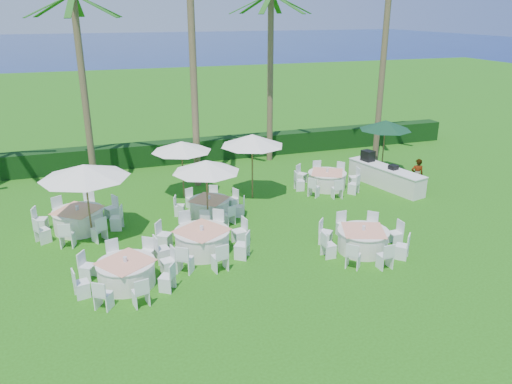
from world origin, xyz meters
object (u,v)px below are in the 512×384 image
umbrella_b (206,166)px  umbrella_d (252,140)px  banquet_table_b (202,241)px  umbrella_a (84,171)px  banquet_table_e (210,207)px  umbrella_c (181,146)px  buffet_table (385,176)px  umbrella_green (385,125)px  banquet_table_d (79,219)px  banquet_table_c (363,240)px  banquet_table_a (126,272)px  banquet_table_f (327,180)px  staff_person (417,175)px

umbrella_b → umbrella_d: umbrella_d is taller
banquet_table_b → umbrella_a: umbrella_a is taller
banquet_table_e → umbrella_c: bearing=103.2°
umbrella_d → buffet_table: (6.50, -0.56, -2.15)m
umbrella_d → buffet_table: bearing=-5.0°
banquet_table_b → umbrella_green: size_ratio=1.20×
banquet_table_b → banquet_table_d: banquet_table_b is taller
banquet_table_c → umbrella_a: size_ratio=0.99×
banquet_table_c → umbrella_a: bearing=155.9°
banquet_table_a → umbrella_green: bearing=27.9°
banquet_table_b → umbrella_d: (3.35, 4.60, 2.23)m
umbrella_b → banquet_table_a: bearing=-133.7°
umbrella_d → banquet_table_f: bearing=1.3°
umbrella_b → banquet_table_b: bearing=-108.3°
banquet_table_a → banquet_table_c: size_ratio=1.00×
banquet_table_d → umbrella_b: (4.81, -1.17, 2.01)m
banquet_table_c → umbrella_c: 9.07m
umbrella_green → buffet_table: umbrella_green is taller
banquet_table_b → banquet_table_d: bearing=140.6°
umbrella_d → buffet_table: size_ratio=0.68×
umbrella_b → staff_person: size_ratio=1.72×
banquet_table_a → banquet_table_f: banquet_table_f is taller
banquet_table_c → staff_person: bearing=40.3°
umbrella_green → umbrella_c: bearing=-179.6°
banquet_table_b → umbrella_b: (0.73, 2.20, 2.01)m
umbrella_b → banquet_table_e: bearing=72.9°
banquet_table_e → umbrella_c: umbrella_c is taller
umbrella_green → buffet_table: bearing=-117.8°
banquet_table_f → umbrella_c: bearing=171.5°
buffet_table → umbrella_a: bearing=-173.0°
staff_person → umbrella_d: bearing=9.1°
buffet_table → umbrella_b: bearing=-168.6°
banquet_table_c → banquet_table_e: size_ratio=1.11×
banquet_table_c → umbrella_a: (-9.03, 4.04, 2.22)m
banquet_table_c → banquet_table_b: bearing=162.9°
banquet_table_b → banquet_table_e: (1.02, 3.15, -0.06)m
umbrella_b → umbrella_c: umbrella_b is taller
banquet_table_a → umbrella_d: bearing=44.7°
banquet_table_c → staff_person: staff_person is taller
banquet_table_f → staff_person: 4.16m
umbrella_c → banquet_table_e: bearing=-76.8°
banquet_table_f → umbrella_d: 4.39m
banquet_table_d → banquet_table_e: 5.11m
banquet_table_f → banquet_table_e: bearing=-165.9°
banquet_table_c → banquet_table_f: (1.72, 6.34, 0.00)m
banquet_table_e → umbrella_d: 3.57m
buffet_table → banquet_table_d: bearing=-177.2°
banquet_table_a → staff_person: staff_person is taller
umbrella_d → banquet_table_d: bearing=-170.6°
banquet_table_e → umbrella_a: bearing=-170.5°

